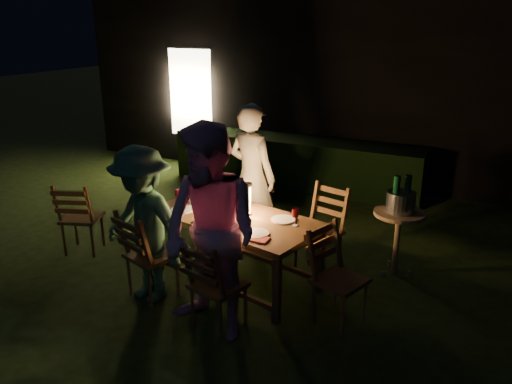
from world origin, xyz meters
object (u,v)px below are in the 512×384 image
at_px(chair_far_left, 249,224).
at_px(person_opp_left, 143,226).
at_px(chair_spare, 82,230).
at_px(bottle_bucket_b, 407,197).
at_px(side_table, 399,219).
at_px(chair_end, 338,294).
at_px(lantern, 242,202).
at_px(bottle_bucket_a, 395,198).
at_px(dining_table, 235,223).
at_px(person_house_side, 252,177).
at_px(person_opp_right, 211,234).
at_px(ice_bucket, 401,202).
at_px(chair_near_right, 217,300).
at_px(chair_far_right, 319,245).
at_px(chair_near_left, 151,269).
at_px(bottle_table, 217,198).

xyz_separation_m(chair_far_left, person_opp_left, (-0.35, -1.55, 0.50)).
bearing_deg(chair_spare, bottle_bucket_b, -3.20).
xyz_separation_m(chair_spare, side_table, (3.47, 1.09, 0.36)).
relative_size(chair_end, lantern, 2.69).
relative_size(person_opp_left, bottle_bucket_a, 4.90).
distance_m(dining_table, person_house_side, 0.96).
bearing_deg(chair_end, person_opp_left, -57.93).
relative_size(chair_spare, person_opp_right, 0.49).
distance_m(ice_bucket, bottle_bucket_b, 0.08).
relative_size(chair_near_right, person_opp_right, 0.50).
bearing_deg(chair_far_left, chair_near_right, 121.58).
bearing_deg(person_opp_right, chair_far_right, 86.38).
bearing_deg(chair_far_right, chair_spare, 31.29).
xyz_separation_m(lantern, ice_bucket, (1.43, 0.87, -0.06)).
bearing_deg(person_opp_left, chair_near_left, 91.56).
bearing_deg(side_table, bottle_bucket_a, -141.34).
height_order(person_opp_right, person_opp_left, person_opp_right).
relative_size(chair_near_left, chair_end, 1.03).
height_order(dining_table, chair_near_right, chair_near_right).
distance_m(chair_end, bottle_bucket_a, 1.31).
xyz_separation_m(chair_far_left, chair_end, (1.47, -1.12, 0.00)).
height_order(chair_end, ice_bucket, ice_bucket).
bearing_deg(chair_spare, ice_bucket, -3.56).
bearing_deg(person_house_side, bottle_bucket_a, -168.39).
bearing_deg(chair_far_right, person_opp_right, 88.06).
height_order(dining_table, chair_spare, chair_spare).
relative_size(person_opp_left, bottle_table, 5.60).
bearing_deg(person_opp_right, person_house_side, 118.76).
bearing_deg(chair_near_right, side_table, 68.64).
xyz_separation_m(chair_far_right, chair_end, (0.49, -0.90, -0.01)).
bearing_deg(chair_spare, chair_near_right, -37.50).
bearing_deg(bottle_bucket_a, ice_bucket, 38.66).
bearing_deg(dining_table, bottle_bucket_b, 44.30).
distance_m(dining_table, bottle_bucket_a, 1.69).
xyz_separation_m(chair_end, side_table, (0.29, 1.18, 0.36)).
distance_m(chair_end, lantern, 1.33).
height_order(chair_far_right, bottle_bucket_a, bottle_bucket_a).
relative_size(chair_spare, lantern, 2.67).
distance_m(chair_end, side_table, 1.26).
bearing_deg(person_opp_right, chair_spare, 175.02).
relative_size(chair_near_right, chair_far_left, 1.01).
xyz_separation_m(chair_near_left, person_opp_left, (-0.01, -0.05, 0.49)).
xyz_separation_m(person_house_side, ice_bucket, (1.75, 0.01, -0.04)).
distance_m(person_house_side, ice_bucket, 1.75).
relative_size(chair_far_left, bottle_bucket_b, 2.91).
bearing_deg(chair_end, person_house_side, -109.94).
xyz_separation_m(chair_far_right, person_opp_left, (-1.33, -1.33, 0.49)).
distance_m(chair_end, person_house_side, 1.96).
relative_size(person_opp_right, lantern, 5.41).
bearing_deg(person_opp_right, bottle_bucket_b, 67.95).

